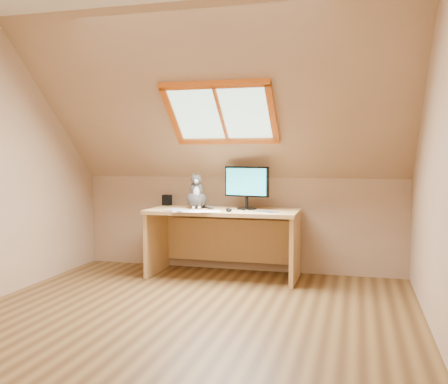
% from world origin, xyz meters
% --- Properties ---
extents(ground, '(3.50, 3.50, 0.00)m').
position_xyz_m(ground, '(0.00, 0.00, 0.00)').
color(ground, brown).
rests_on(ground, ground).
extents(room_shell, '(3.52, 3.52, 2.41)m').
position_xyz_m(room_shell, '(0.00, -0.09, 1.43)').
color(room_shell, tan).
rests_on(room_shell, ground).
extents(desk, '(1.51, 0.66, 0.69)m').
position_xyz_m(desk, '(-0.07, 1.45, 0.47)').
color(desk, tan).
rests_on(desk, ground).
extents(monitor, '(0.47, 0.20, 0.43)m').
position_xyz_m(monitor, '(0.15, 1.45, 0.94)').
color(monitor, black).
rests_on(monitor, desk).
extents(cat, '(0.27, 0.30, 0.38)m').
position_xyz_m(cat, '(-0.37, 1.42, 0.83)').
color(cat, '#433D3B').
rests_on(cat, desk).
extents(desk_speaker, '(0.10, 0.10, 0.12)m').
position_xyz_m(desk_speaker, '(-0.78, 1.63, 0.75)').
color(desk_speaker, black).
rests_on(desk_speaker, desk).
extents(graphics_tablet, '(0.33, 0.29, 0.01)m').
position_xyz_m(graphics_tablet, '(-0.46, 1.14, 0.70)').
color(graphics_tablet, '#B2B2B7').
rests_on(graphics_tablet, desk).
extents(mouse, '(0.09, 0.12, 0.03)m').
position_xyz_m(mouse, '(0.03, 1.19, 0.71)').
color(mouse, black).
rests_on(mouse, desk).
extents(papers, '(0.35, 0.30, 0.01)m').
position_xyz_m(papers, '(-0.27, 1.12, 0.69)').
color(papers, white).
rests_on(papers, desk).
extents(cables, '(0.51, 0.26, 0.01)m').
position_xyz_m(cables, '(0.28, 1.26, 0.69)').
color(cables, silver).
rests_on(cables, desk).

